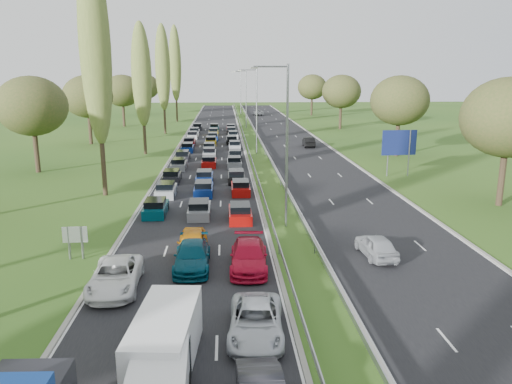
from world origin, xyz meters
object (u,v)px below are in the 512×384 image
object	(u,v)px
white_van_rear	(166,337)
direction_sign	(399,145)
white_van_front	(160,384)
near_car_2	(115,276)
info_sign	(75,238)

from	to	relation	value
white_van_rear	direction_sign	distance (m)	42.33
white_van_front	near_car_2	bearing A→B (deg)	107.95
white_van_front	white_van_rear	bearing A→B (deg)	90.50
white_van_rear	direction_sign	world-z (taller)	direction_sign
white_van_front	direction_sign	xyz separation A→B (m)	(21.75, 39.08, 2.56)
info_sign	direction_sign	distance (m)	37.69
near_car_2	white_van_front	size ratio (longest dim) A/B	1.11
info_sign	white_van_rear	bearing A→B (deg)	-59.88
white_van_rear	direction_sign	xyz separation A→B (m)	(21.87, 36.16, 2.43)
near_car_2	info_sign	distance (m)	5.89
white_van_front	direction_sign	distance (m)	44.80
white_van_front	white_van_rear	size ratio (longest dim) A/B	0.88
white_van_rear	info_sign	bearing A→B (deg)	125.05
near_car_2	info_sign	xyz separation A→B (m)	(-3.41, 4.76, 0.60)
white_van_front	white_van_rear	world-z (taller)	white_van_rear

